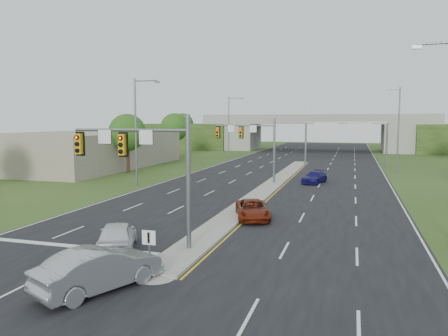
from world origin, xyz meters
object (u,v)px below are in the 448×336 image
Objects in this scene: car_far_a at (253,210)px; car_white at (117,235)px; sign_gantry at (344,131)px; car_far_b at (315,177)px; car_silver at (99,269)px; overpass at (317,135)px; signal_mast_near at (147,159)px; keep_right_sign at (149,247)px; signal_mast_far at (253,139)px.

car_white is at bearing -137.80° from car_far_a.
car_far_b is (-2.61, -17.96, -4.58)m from sign_gantry.
car_silver is 33.33m from car_far_b.
overpass is at bearing 108.30° from car_far_b.
signal_mast_near is 1.60× the size of car_far_b.
sign_gantry is (6.68, 49.45, 3.72)m from keep_right_sign.
car_far_b is at bearing -85.60° from overpass.
overpass is 81.02m from car_white.
car_far_b is (7.70, 27.86, -0.12)m from car_white.
overpass reaches higher than signal_mast_far.
signal_mast_near is 9.92m from car_far_a.
sign_gantry is at bearing 82.30° from keep_right_sign.
car_far_a is at bearing -77.18° from car_silver.
car_far_b is (4.08, 31.49, -0.86)m from keep_right_sign.
car_far_b is (6.34, 27.04, -4.07)m from signal_mast_near.
car_white is at bearing -92.56° from overpass.
keep_right_sign is 50.04m from sign_gantry.
signal_mast_far is at bearing -63.71° from car_silver.
sign_gantry is at bearing -79.21° from overpass.
car_far_a is (-5.18, -36.76, -4.58)m from sign_gantry.
signal_mast_near is at bearing 116.94° from keep_right_sign.
overpass reaches higher than signal_mast_near.
sign_gantry is 18.71m from car_far_b.
car_far_a is (5.12, 9.05, -0.12)m from car_white.
overpass is (-6.68, 35.08, -1.69)m from sign_gantry.
car_far_a is (3.00, 14.05, -0.21)m from car_silver.
car_white reaches higher than car_far_b.
car_white is at bearing -91.55° from car_far_b.
signal_mast_far is 26.16m from car_white.
car_far_b is (6.34, 2.04, -4.07)m from signal_mast_far.
car_silver is 1.12× the size of car_far_a.
signal_mast_near reaches higher than car_far_a.
signal_mast_near is at bearing -57.66° from car_silver.
sign_gantry reaches higher than car_silver.
overpass is (0.00, 84.53, 2.04)m from keep_right_sign.
car_white is 28.91m from car_far_b.
overpass reaches higher than sign_gantry.
signal_mast_near is 5.94m from keep_right_sign.
signal_mast_far is (0.00, 25.00, 0.00)m from signal_mast_near.
car_far_a is (3.76, 8.23, -4.06)m from signal_mast_near.
sign_gantry is at bearing 95.64° from car_far_b.
car_silver is (-1.50, -85.90, -2.68)m from overpass.
car_far_b is at bearing 63.90° from car_far_a.
signal_mast_near reaches higher than car_white.
overpass is at bearing 72.90° from car_far_a.
keep_right_sign reaches higher than car_silver.
sign_gantry is 51.66m from car_silver.
sign_gantry is 2.60× the size of car_white.
car_silver is (2.12, -5.00, 0.09)m from car_white.
signal_mast_near is at bearing -132.87° from car_far_a.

